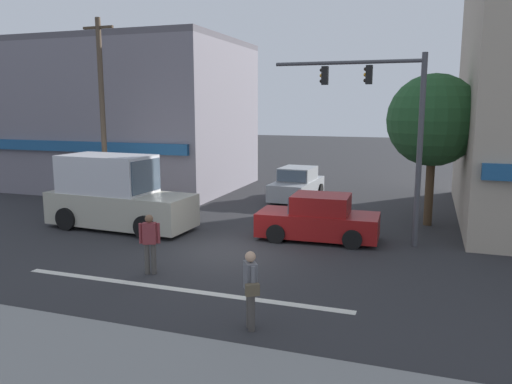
# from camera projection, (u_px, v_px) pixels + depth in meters

# --- Properties ---
(ground_plane) EXTENTS (120.00, 120.00, 0.00)m
(ground_plane) POSITION_uv_depth(u_px,v_px,m) (229.00, 251.00, 15.84)
(ground_plane) COLOR #2B2B2D
(lane_marking_stripe) EXTENTS (9.00, 0.24, 0.01)m
(lane_marking_stripe) POSITION_uv_depth(u_px,v_px,m) (176.00, 289.00, 12.58)
(lane_marking_stripe) COLOR silver
(lane_marking_stripe) RESTS_ON ground
(building_left_block) EXTENTS (12.52, 8.87, 8.03)m
(building_left_block) POSITION_uv_depth(u_px,v_px,m) (128.00, 115.00, 28.10)
(building_left_block) COLOR slate
(building_left_block) RESTS_ON ground
(street_tree) EXTENTS (3.45, 3.45, 5.76)m
(street_tree) POSITION_uv_depth(u_px,v_px,m) (433.00, 121.00, 18.66)
(street_tree) COLOR #4C3823
(street_tree) RESTS_ON ground
(utility_pole_near_left) EXTENTS (1.40, 0.22, 8.11)m
(utility_pole_near_left) POSITION_uv_depth(u_px,v_px,m) (103.00, 114.00, 20.93)
(utility_pole_near_left) COLOR brown
(utility_pole_near_left) RESTS_ON ground
(traffic_light_mast) EXTENTS (4.89, 0.25, 6.20)m
(traffic_light_mast) POSITION_uv_depth(u_px,v_px,m) (390.00, 118.00, 16.05)
(traffic_light_mast) COLOR #47474C
(traffic_light_mast) RESTS_ON ground
(sedan_waiting_far) EXTENTS (4.16, 2.00, 1.58)m
(sedan_waiting_far) POSITION_uv_depth(u_px,v_px,m) (318.00, 219.00, 17.11)
(sedan_waiting_far) COLOR maroon
(sedan_waiting_far) RESTS_ON ground
(box_truck_crossing_leftbound) EXTENTS (5.70, 2.47, 2.75)m
(box_truck_crossing_leftbound) POSITION_uv_depth(u_px,v_px,m) (116.00, 195.00, 18.70)
(box_truck_crossing_leftbound) COLOR #B7B29E
(box_truck_crossing_leftbound) RESTS_ON ground
(sedan_approaching_near) EXTENTS (2.06, 4.19, 1.58)m
(sedan_approaching_near) POSITION_uv_depth(u_px,v_px,m) (297.00, 185.00, 24.54)
(sedan_approaching_near) COLOR #999EA3
(sedan_approaching_near) RESTS_ON ground
(pedestrian_foreground_with_bag) EXTENTS (0.49, 0.66, 1.67)m
(pedestrian_foreground_with_bag) POSITION_uv_depth(u_px,v_px,m) (251.00, 286.00, 10.16)
(pedestrian_foreground_with_bag) COLOR #4C4742
(pedestrian_foreground_with_bag) RESTS_ON ground
(pedestrian_mid_crossing) EXTENTS (0.54, 0.34, 1.67)m
(pedestrian_mid_crossing) POSITION_uv_depth(u_px,v_px,m) (150.00, 240.00, 13.57)
(pedestrian_mid_crossing) COLOR #4C4742
(pedestrian_mid_crossing) RESTS_ON ground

